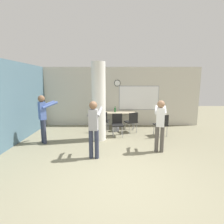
# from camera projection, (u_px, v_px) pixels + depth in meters

# --- Properties ---
(ground_plane) EXTENTS (24.00, 24.00, 0.00)m
(ground_plane) POSITION_uv_depth(u_px,v_px,m) (120.00, 183.00, 3.70)
(ground_plane) COLOR gray
(wall_left_accent) EXTENTS (0.12, 7.00, 2.80)m
(wall_left_accent) POSITION_uv_depth(u_px,v_px,m) (15.00, 103.00, 5.94)
(wall_left_accent) COLOR slate
(wall_left_accent) RESTS_ON ground_plane
(wall_back) EXTENTS (8.00, 0.15, 2.80)m
(wall_back) POSITION_uv_depth(u_px,v_px,m) (116.00, 97.00, 8.44)
(wall_back) COLOR beige
(wall_back) RESTS_ON ground_plane
(support_pillar) EXTENTS (0.49, 0.49, 2.80)m
(support_pillar) POSITION_uv_depth(u_px,v_px,m) (99.00, 102.00, 6.25)
(support_pillar) COLOR silver
(support_pillar) RESTS_ON ground_plane
(folding_table) EXTENTS (1.53, 0.70, 0.73)m
(folding_table) POSITION_uv_depth(u_px,v_px,m) (118.00, 113.00, 8.06)
(folding_table) COLOR tan
(folding_table) RESTS_ON ground_plane
(bottle_on_table) EXTENTS (0.07, 0.07, 0.28)m
(bottle_on_table) POSITION_uv_depth(u_px,v_px,m) (115.00, 110.00, 8.07)
(bottle_on_table) COLOR #1E6B2D
(bottle_on_table) RESTS_ON folding_table
(waste_bin) EXTENTS (0.29, 0.29, 0.30)m
(waste_bin) POSITION_uv_depth(u_px,v_px,m) (116.00, 128.00, 7.54)
(waste_bin) COLOR gray
(waste_bin) RESTS_ON ground_plane
(chair_mid_room) EXTENTS (0.56, 0.56, 0.87)m
(chair_mid_room) POSITION_uv_depth(u_px,v_px,m) (162.00, 124.00, 6.75)
(chair_mid_room) COLOR black
(chair_mid_room) RESTS_ON ground_plane
(chair_table_left) EXTENTS (0.49, 0.49, 0.87)m
(chair_table_left) POSITION_uv_depth(u_px,v_px,m) (103.00, 120.00, 7.43)
(chair_table_left) COLOR black
(chair_table_left) RESTS_ON ground_plane
(chair_table_right) EXTENTS (0.58, 0.58, 0.87)m
(chair_table_right) POSITION_uv_depth(u_px,v_px,m) (132.00, 121.00, 7.26)
(chair_table_right) COLOR black
(chair_table_right) RESTS_ON ground_plane
(chair_table_front) EXTENTS (0.47, 0.47, 0.87)m
(chair_table_front) POSITION_uv_depth(u_px,v_px,m) (117.00, 123.00, 6.85)
(chair_table_front) COLOR black
(chair_table_front) RESTS_ON ground_plane
(person_watching_back) EXTENTS (0.65, 0.61, 1.67)m
(person_watching_back) POSITION_uv_depth(u_px,v_px,m) (43.00, 115.00, 5.96)
(person_watching_back) COLOR #2D3347
(person_watching_back) RESTS_ON ground_plane
(person_playing_side) EXTENTS (0.44, 0.65, 1.57)m
(person_playing_side) POSITION_uv_depth(u_px,v_px,m) (160.00, 122.00, 5.20)
(person_playing_side) COLOR #514C47
(person_playing_side) RESTS_ON ground_plane
(person_playing_front) EXTENTS (0.40, 0.65, 1.60)m
(person_playing_front) POSITION_uv_depth(u_px,v_px,m) (94.00, 125.00, 4.76)
(person_playing_front) COLOR #2D3347
(person_playing_front) RESTS_ON ground_plane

